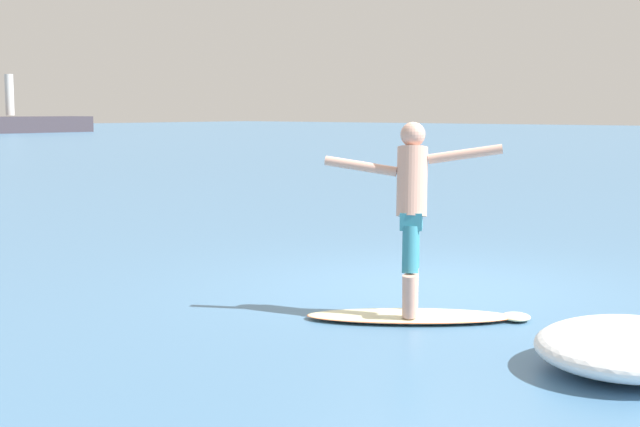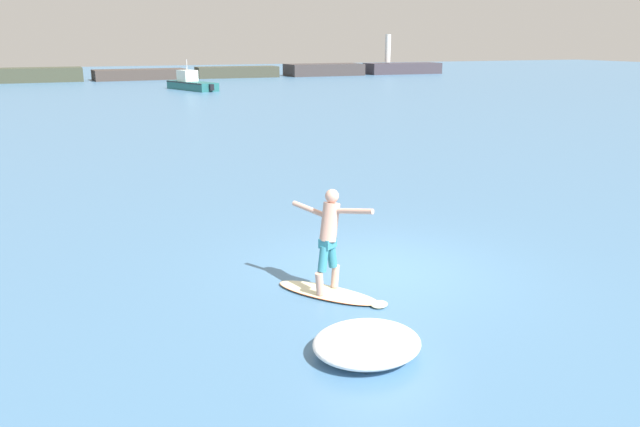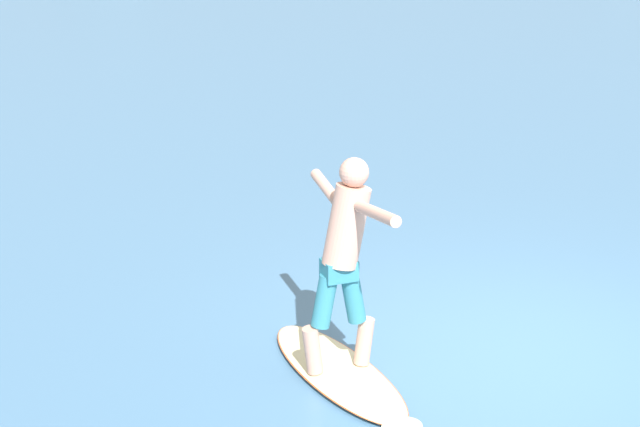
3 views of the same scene
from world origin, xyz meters
name	(u,v)px [view 1 (image 1 of 3)]	position (x,y,z in m)	size (l,w,h in m)	color
ground_plane	(430,287)	(0.00, 0.00, 0.00)	(200.00, 200.00, 0.00)	teal
surfboard	(414,316)	(-1.41, -0.72, 0.04)	(1.65, 1.92, 0.21)	beige
surfer	(412,201)	(-1.39, -0.67, 1.10)	(0.92, 1.44, 1.76)	#D39F8A
wave_foam_at_tail	(630,347)	(-1.75, -2.86, 0.18)	(1.66, 1.53, 0.36)	white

